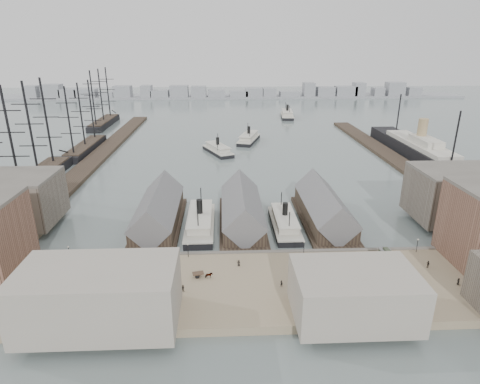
{
  "coord_description": "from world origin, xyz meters",
  "views": [
    {
      "loc": [
        -5.72,
        -98.61,
        53.71
      ],
      "look_at": [
        0.0,
        30.0,
        6.0
      ],
      "focal_mm": 30.0,
      "sensor_mm": 36.0,
      "label": 1
    }
  ],
  "objects_px": {
    "ocean_steamer": "(419,150)",
    "horse_cart_center": "(205,275)",
    "horse_cart_right": "(324,290)",
    "ferry_docked_west": "(200,222)",
    "tram": "(391,262)",
    "horse_cart_left": "(105,274)"
  },
  "relations": [
    {
      "from": "tram",
      "to": "horse_cart_right",
      "type": "relative_size",
      "value": 2.12
    },
    {
      "from": "tram",
      "to": "horse_cart_center",
      "type": "bearing_deg",
      "value": 178.95
    },
    {
      "from": "tram",
      "to": "horse_cart_right",
      "type": "distance_m",
      "value": 20.91
    },
    {
      "from": "ferry_docked_west",
      "to": "ocean_steamer",
      "type": "distance_m",
      "value": 130.18
    },
    {
      "from": "horse_cart_left",
      "to": "horse_cart_center",
      "type": "height_order",
      "value": "horse_cart_left"
    },
    {
      "from": "ferry_docked_west",
      "to": "tram",
      "type": "relative_size",
      "value": 2.87
    },
    {
      "from": "tram",
      "to": "ferry_docked_west",
      "type": "bearing_deg",
      "value": 145.06
    },
    {
      "from": "ocean_steamer",
      "to": "horse_cart_right",
      "type": "xyz_separation_m",
      "value": [
        -75.83,
        -115.52,
        -1.4
      ]
    },
    {
      "from": "ferry_docked_west",
      "to": "tram",
      "type": "distance_m",
      "value": 55.95
    },
    {
      "from": "horse_cart_left",
      "to": "horse_cart_center",
      "type": "relative_size",
      "value": 0.97
    },
    {
      "from": "ferry_docked_west",
      "to": "horse_cart_right",
      "type": "distance_m",
      "value": 48.38
    },
    {
      "from": "ocean_steamer",
      "to": "horse_cart_left",
      "type": "xyz_separation_m",
      "value": [
        -125.89,
        -106.52,
        -1.47
      ]
    },
    {
      "from": "ferry_docked_west",
      "to": "ocean_steamer",
      "type": "bearing_deg",
      "value": 36.23
    },
    {
      "from": "tram",
      "to": "horse_cart_center",
      "type": "xyz_separation_m",
      "value": [
        -45.12,
        -2.02,
        -1.01
      ]
    },
    {
      "from": "ocean_steamer",
      "to": "horse_cart_left",
      "type": "height_order",
      "value": "ocean_steamer"
    },
    {
      "from": "horse_cart_right",
      "to": "ferry_docked_west",
      "type": "bearing_deg",
      "value": 34.45
    },
    {
      "from": "ferry_docked_west",
      "to": "tram",
      "type": "height_order",
      "value": "ferry_docked_west"
    },
    {
      "from": "horse_cart_right",
      "to": "tram",
      "type": "bearing_deg",
      "value": -65.56
    },
    {
      "from": "ferry_docked_west",
      "to": "horse_cart_left",
      "type": "xyz_separation_m",
      "value": [
        -20.89,
        -29.59,
        0.39
      ]
    },
    {
      "from": "ocean_steamer",
      "to": "horse_cart_center",
      "type": "bearing_deg",
      "value": -133.45
    },
    {
      "from": "ferry_docked_west",
      "to": "horse_cart_left",
      "type": "bearing_deg",
      "value": -125.22
    },
    {
      "from": "ferry_docked_west",
      "to": "horse_cart_center",
      "type": "xyz_separation_m",
      "value": [
        2.66,
        -31.1,
        0.39
      ]
    }
  ]
}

